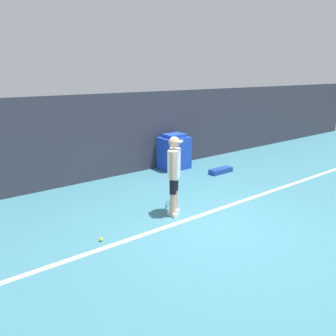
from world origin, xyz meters
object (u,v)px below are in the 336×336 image
(tennis_ball, at_px, (101,239))
(equipment_bag, at_px, (221,171))
(tennis_player, at_px, (174,172))
(covered_chair, at_px, (174,152))

(tennis_ball, xyz_separation_m, equipment_bag, (4.50, 1.56, 0.04))
(tennis_player, bearing_deg, equipment_bag, -15.07)
(covered_chair, bearing_deg, equipment_bag, -56.03)
(tennis_ball, distance_m, equipment_bag, 4.77)
(tennis_player, xyz_separation_m, covered_chair, (2.01, 2.59, -0.39))
(equipment_bag, bearing_deg, tennis_player, -153.16)
(tennis_ball, distance_m, covered_chair, 4.64)
(tennis_player, distance_m, covered_chair, 3.30)
(tennis_player, relative_size, tennis_ball, 23.74)
(covered_chair, xyz_separation_m, equipment_bag, (0.79, -1.17, -0.43))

